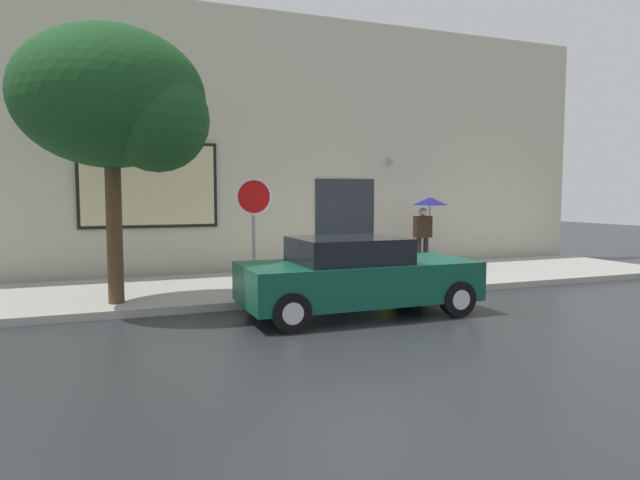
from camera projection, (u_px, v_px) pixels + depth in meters
The scene contains 8 objects.
ground_plane at pixel (359, 312), 10.20m from camera, with size 60.00×60.00×0.00m, color #282B2D.
sidewalk at pixel (305, 284), 12.98m from camera, with size 20.00×4.00×0.15m, color #A3A099.
building_facade at pixel (272, 146), 15.01m from camera, with size 20.00×0.67×7.00m.
parked_car at pixel (356, 276), 9.97m from camera, with size 4.21×1.90×1.40m.
fire_hydrant at pixel (385, 266), 12.62m from camera, with size 0.30×0.44×0.80m.
pedestrian_with_umbrella at pixel (427, 212), 15.19m from camera, with size 0.98×0.98×1.94m.
street_tree at pixel (120, 103), 9.96m from camera, with size 3.40×2.89×5.04m.
stop_sign at pixel (254, 212), 11.20m from camera, with size 0.76×0.10×2.35m.
Camera 1 is at (-4.33, -9.11, 2.17)m, focal length 31.09 mm.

